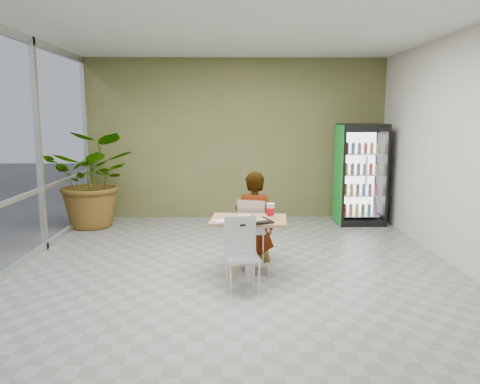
# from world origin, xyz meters

# --- Properties ---
(ground) EXTENTS (7.00, 7.00, 0.00)m
(ground) POSITION_xyz_m (0.00, 0.00, 0.00)
(ground) COLOR gray
(ground) RESTS_ON ground
(room_envelope) EXTENTS (6.00, 7.00, 3.20)m
(room_envelope) POSITION_xyz_m (0.00, 0.00, 1.60)
(room_envelope) COLOR beige
(room_envelope) RESTS_ON ground
(storefront_frame) EXTENTS (0.10, 7.00, 3.20)m
(storefront_frame) POSITION_xyz_m (-3.00, 0.00, 1.60)
(storefront_frame) COLOR silver
(storefront_frame) RESTS_ON ground
(dining_table) EXTENTS (1.03, 0.76, 0.75)m
(dining_table) POSITION_xyz_m (0.13, -0.07, 0.54)
(dining_table) COLOR tan
(dining_table) RESTS_ON ground
(chair_far) EXTENTS (0.50, 0.50, 0.90)m
(chair_far) POSITION_xyz_m (0.21, 0.51, 0.53)
(chair_far) COLOR silver
(chair_far) RESTS_ON ground
(chair_near) EXTENTS (0.43, 0.44, 0.87)m
(chair_near) POSITION_xyz_m (0.03, -0.58, 0.51)
(chair_near) COLOR silver
(chair_near) RESTS_ON ground
(seated_woman) EXTENTS (0.67, 0.53, 1.59)m
(seated_woman) POSITION_xyz_m (0.24, 0.55, 0.50)
(seated_woman) COLOR black
(seated_woman) RESTS_ON ground
(pizza_plate) EXTENTS (0.28, 0.21, 0.03)m
(pizza_plate) POSITION_xyz_m (0.10, 0.03, 0.77)
(pizza_plate) COLOR silver
(pizza_plate) RESTS_ON dining_table
(soda_cup) EXTENTS (0.11, 0.11, 0.19)m
(soda_cup) POSITION_xyz_m (0.42, -0.04, 0.84)
(soda_cup) COLOR silver
(soda_cup) RESTS_ON dining_table
(napkin_stack) EXTENTS (0.22, 0.22, 0.02)m
(napkin_stack) POSITION_xyz_m (-0.22, -0.28, 0.76)
(napkin_stack) COLOR silver
(napkin_stack) RESTS_ON dining_table
(cafeteria_tray) EXTENTS (0.53, 0.46, 0.03)m
(cafeteria_tray) POSITION_xyz_m (0.17, -0.29, 0.76)
(cafeteria_tray) COLOR black
(cafeteria_tray) RESTS_ON dining_table
(beverage_fridge) EXTENTS (0.89, 0.69, 1.92)m
(beverage_fridge) POSITION_xyz_m (2.39, 2.88, 0.96)
(beverage_fridge) COLOR black
(beverage_fridge) RESTS_ON ground
(potted_plant) EXTENTS (1.67, 1.46, 1.79)m
(potted_plant) POSITION_xyz_m (-2.64, 2.71, 0.89)
(potted_plant) COLOR #286227
(potted_plant) RESTS_ON ground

